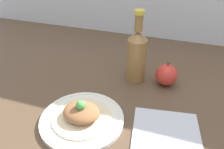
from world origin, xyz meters
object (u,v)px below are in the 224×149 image
(cider_bottle, at_px, (137,55))
(apple, at_px, (166,75))
(plate, at_px, (82,119))
(plated_food, at_px, (82,113))

(cider_bottle, xyz_separation_m, apple, (0.10, 0.00, -0.06))
(plate, distance_m, apple, 0.32)
(plated_food, distance_m, apple, 0.31)
(plate, distance_m, cider_bottle, 0.28)
(plate, bearing_deg, apple, 52.64)
(plate, relative_size, plated_food, 1.41)
(cider_bottle, bearing_deg, plate, -109.59)
(plate, height_order, cider_bottle, cider_bottle)
(plated_food, xyz_separation_m, apple, (0.19, 0.25, 0.01))
(cider_bottle, bearing_deg, plated_food, -109.59)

